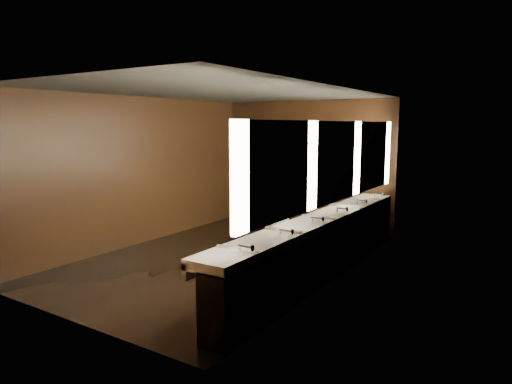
% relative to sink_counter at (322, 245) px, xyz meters
% --- Properties ---
extents(floor, '(6.00, 6.00, 0.00)m').
position_rel_sink_counter_xyz_m(floor, '(-1.79, -0.00, -0.50)').
color(floor, black).
rests_on(floor, ground).
extents(ceiling, '(4.00, 6.00, 0.02)m').
position_rel_sink_counter_xyz_m(ceiling, '(-1.79, -0.00, 2.30)').
color(ceiling, '#2D2D2B').
rests_on(ceiling, wall_back).
extents(wall_back, '(4.00, 0.02, 2.80)m').
position_rel_sink_counter_xyz_m(wall_back, '(-1.79, 3.00, 0.90)').
color(wall_back, black).
rests_on(wall_back, floor).
extents(wall_front, '(4.00, 0.02, 2.80)m').
position_rel_sink_counter_xyz_m(wall_front, '(-1.79, -3.00, 0.90)').
color(wall_front, black).
rests_on(wall_front, floor).
extents(wall_left, '(0.02, 6.00, 2.80)m').
position_rel_sink_counter_xyz_m(wall_left, '(-3.79, -0.00, 0.90)').
color(wall_left, black).
rests_on(wall_left, floor).
extents(wall_right, '(0.02, 6.00, 2.80)m').
position_rel_sink_counter_xyz_m(wall_right, '(0.21, -0.00, 0.90)').
color(wall_right, black).
rests_on(wall_right, floor).
extents(sink_counter, '(0.55, 5.40, 1.01)m').
position_rel_sink_counter_xyz_m(sink_counter, '(0.00, 0.00, 0.00)').
color(sink_counter, black).
rests_on(sink_counter, floor).
extents(mirror_band, '(0.06, 5.03, 1.15)m').
position_rel_sink_counter_xyz_m(mirror_band, '(0.19, -0.00, 1.25)').
color(mirror_band, '#FFEFCE').
rests_on(mirror_band, wall_right).
extents(person, '(0.45, 0.67, 1.80)m').
position_rel_sink_counter_xyz_m(person, '(-0.69, -0.09, 0.40)').
color(person, '#7DB0BA').
rests_on(person, floor).
extents(trash_bin, '(0.49, 0.49, 0.62)m').
position_rel_sink_counter_xyz_m(trash_bin, '(-0.22, -1.35, -0.18)').
color(trash_bin, black).
rests_on(trash_bin, floor).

